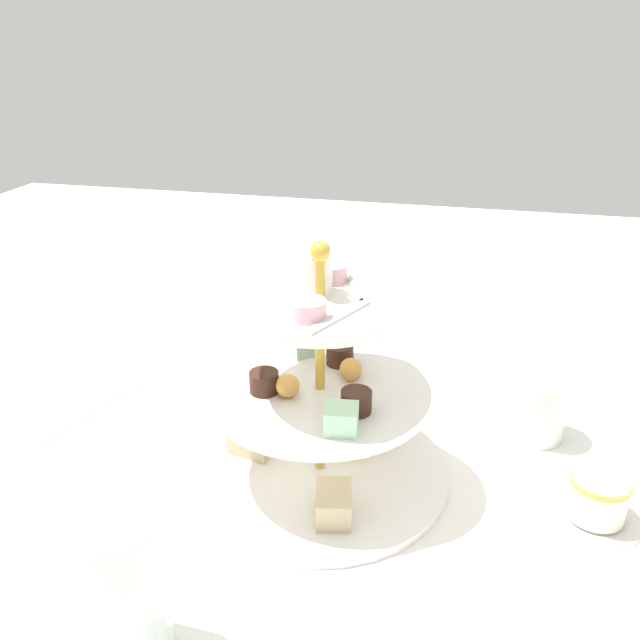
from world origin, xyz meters
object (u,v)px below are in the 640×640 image
object	(u,v)px
water_glass_tall_right	(121,590)
teacup_with_saucer	(597,499)
tiered_serving_stand	(320,409)
water_glass_short_left	(539,407)
butter_knife_left	(92,410)

from	to	relation	value
water_glass_tall_right	teacup_with_saucer	size ratio (longest dim) A/B	1.45
tiered_serving_stand	water_glass_short_left	bearing A→B (deg)	-60.58
water_glass_short_left	teacup_with_saucer	world-z (taller)	water_glass_short_left
water_glass_tall_right	water_glass_short_left	bearing A→B (deg)	-40.42
water_glass_short_left	water_glass_tall_right	bearing A→B (deg)	139.58
teacup_with_saucer	water_glass_tall_right	bearing A→B (deg)	123.07
teacup_with_saucer	butter_knife_left	xyz separation A→B (m)	(0.07, 0.59, -0.02)
water_glass_short_left	tiered_serving_stand	bearing A→B (deg)	119.42
teacup_with_saucer	tiered_serving_stand	bearing A→B (deg)	88.37
water_glass_tall_right	teacup_with_saucer	world-z (taller)	water_glass_tall_right
teacup_with_saucer	butter_knife_left	bearing A→B (deg)	83.68
water_glass_short_left	teacup_with_saucer	bearing A→B (deg)	-160.96
water_glass_tall_right	butter_knife_left	distance (m)	0.38
water_glass_short_left	teacup_with_saucer	distance (m)	0.15
tiered_serving_stand	water_glass_tall_right	bearing A→B (deg)	159.67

